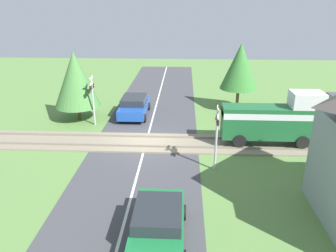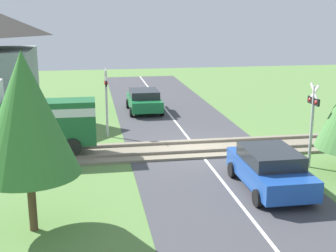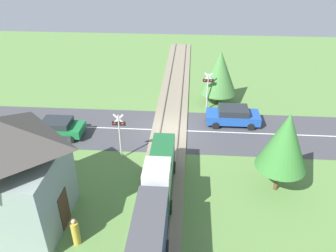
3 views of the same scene
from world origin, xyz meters
name	(u,v)px [view 1 (image 1 of 3)]	position (x,y,z in m)	size (l,w,h in m)	color
ground_plane	(146,144)	(0.00, 0.00, 0.00)	(60.00, 60.00, 0.00)	#5B8442
road_surface	(146,144)	(0.00, 0.00, 0.01)	(48.00, 6.40, 0.02)	#424247
track_bed	(146,143)	(0.00, 0.00, 0.07)	(2.80, 48.00, 0.24)	gray
car_near_crossing	(134,106)	(-5.10, -1.44, 0.79)	(4.31, 2.08, 1.49)	#1E4CA8
car_far_side	(158,223)	(8.52, 1.44, 0.75)	(3.93, 2.05, 1.39)	#197038
crossing_signal_west_approach	(93,95)	(-3.07, -3.97, 2.21)	(0.90, 0.18, 3.48)	#B7B7B7
crossing_signal_east_approach	(217,131)	(3.07, 3.97, 2.21)	(0.90, 0.18, 3.48)	#B7B7B7
tree_roadside_hedge	(240,66)	(-6.97, 6.56, 3.49)	(2.92, 2.92, 5.26)	brown
tree_beyond_track	(76,79)	(-4.11, -5.39, 3.01)	(3.25, 3.25, 4.96)	brown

